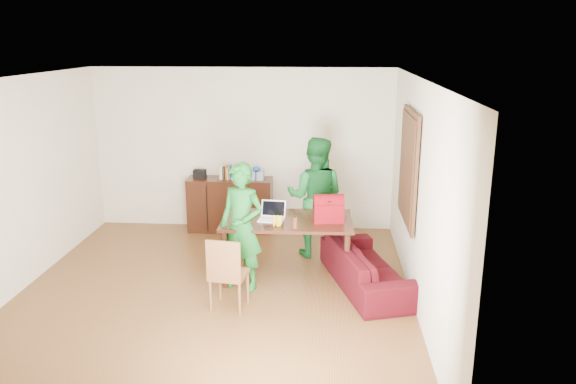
# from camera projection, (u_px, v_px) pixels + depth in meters

# --- Properties ---
(room) EXTENTS (5.20, 5.70, 2.90)m
(room) POSITION_uv_depth(u_px,v_px,m) (212.00, 194.00, 6.89)
(room) COLOR #4B2512
(room) RESTS_ON ground
(table) EXTENTS (1.76, 1.02, 0.81)m
(table) POSITION_uv_depth(u_px,v_px,m) (287.00, 227.00, 7.53)
(table) COLOR black
(table) RESTS_ON ground
(chair) EXTENTS (0.47, 0.45, 0.92)m
(chair) POSITION_uv_depth(u_px,v_px,m) (229.00, 287.00, 6.73)
(chair) COLOR brown
(chair) RESTS_ON ground
(person_near) EXTENTS (0.71, 0.59, 1.66)m
(person_near) POSITION_uv_depth(u_px,v_px,m) (242.00, 227.00, 7.15)
(person_near) COLOR #15621F
(person_near) RESTS_ON ground
(person_far) EXTENTS (0.96, 0.80, 1.79)m
(person_far) POSITION_uv_depth(u_px,v_px,m) (315.00, 197.00, 8.24)
(person_far) COLOR #145C23
(person_far) RESTS_ON ground
(laptop) EXTENTS (0.36, 0.27, 0.23)m
(laptop) POSITION_uv_depth(u_px,v_px,m) (271.00, 217.00, 7.44)
(laptop) COLOR white
(laptop) RESTS_ON table
(bananas) EXTENTS (0.18, 0.15, 0.06)m
(bananas) POSITION_uv_depth(u_px,v_px,m) (277.00, 224.00, 7.20)
(bananas) COLOR gold
(bananas) RESTS_ON table
(bottle) EXTENTS (0.07, 0.07, 0.17)m
(bottle) POSITION_uv_depth(u_px,v_px,m) (295.00, 222.00, 7.11)
(bottle) COLOR #5D2C15
(bottle) RESTS_ON table
(red_bag) EXTENTS (0.42, 0.27, 0.29)m
(red_bag) POSITION_uv_depth(u_px,v_px,m) (328.00, 211.00, 7.38)
(red_bag) COLOR maroon
(red_bag) RESTS_ON table
(sofa) EXTENTS (1.23, 2.00, 0.55)m
(sofa) POSITION_uv_depth(u_px,v_px,m) (366.00, 266.00, 7.33)
(sofa) COLOR #400814
(sofa) RESTS_ON ground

